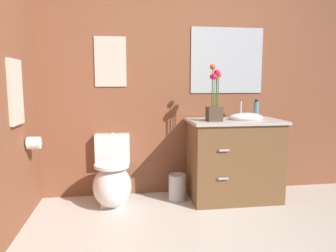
{
  "coord_description": "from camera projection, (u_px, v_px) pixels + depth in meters",
  "views": [
    {
      "loc": [
        -0.65,
        -1.74,
        1.2
      ],
      "look_at": [
        -0.2,
        1.29,
        0.79
      ],
      "focal_mm": 33.88,
      "sensor_mm": 36.0,
      "label": 1
    }
  ],
  "objects": [
    {
      "name": "wall_poster",
      "position": [
        110.0,
        62.0,
        3.26
      ],
      "size": [
        0.32,
        0.01,
        0.51
      ],
      "primitive_type": "cube",
      "color": "beige"
    },
    {
      "name": "trash_bin",
      "position": [
        177.0,
        187.0,
        3.28
      ],
      "size": [
        0.18,
        0.18,
        0.27
      ],
      "color": "#B7B7BC",
      "rests_on": "ground_plane"
    },
    {
      "name": "wall_mirror",
      "position": [
        227.0,
        61.0,
        3.44
      ],
      "size": [
        0.8,
        0.01,
        0.7
      ],
      "primitive_type": "cube",
      "color": "#B2BCC6"
    },
    {
      "name": "flower_vase",
      "position": [
        215.0,
        102.0,
        3.1
      ],
      "size": [
        0.14,
        0.14,
        0.55
      ],
      "color": "#4C3D2D",
      "rests_on": "vanity_cabinet"
    },
    {
      "name": "hanging_towel",
      "position": [
        16.0,
        92.0,
        2.52
      ],
      "size": [
        0.03,
        0.28,
        0.52
      ],
      "primitive_type": "cube",
      "color": "beige"
    },
    {
      "name": "wall_back",
      "position": [
        199.0,
        79.0,
        3.45
      ],
      "size": [
        4.64,
        0.05,
        2.5
      ],
      "primitive_type": "cube",
      "color": "brown",
      "rests_on": "ground_plane"
    },
    {
      "name": "soap_bottle",
      "position": [
        256.0,
        110.0,
        3.38
      ],
      "size": [
        0.06,
        0.06,
        0.2
      ],
      "color": "teal",
      "rests_on": "vanity_cabinet"
    },
    {
      "name": "toilet",
      "position": [
        112.0,
        180.0,
        3.16
      ],
      "size": [
        0.38,
        0.59,
        0.69
      ],
      "color": "white",
      "rests_on": "ground_plane"
    },
    {
      "name": "vanity_cabinet",
      "position": [
        234.0,
        159.0,
        3.29
      ],
      "size": [
        0.94,
        0.56,
        1.02
      ],
      "color": "brown",
      "rests_on": "ground_plane"
    },
    {
      "name": "toilet_paper_roll",
      "position": [
        34.0,
        143.0,
        2.81
      ],
      "size": [
        0.11,
        0.11,
        0.11
      ],
      "primitive_type": "cylinder",
      "rotation": [
        0.0,
        1.57,
        0.0
      ],
      "color": "white"
    }
  ]
}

